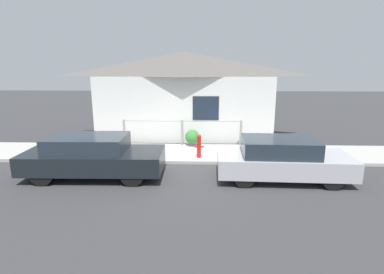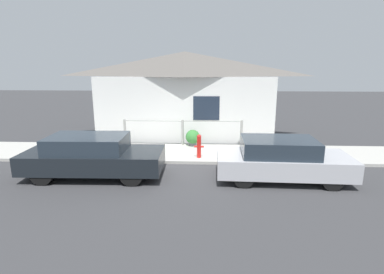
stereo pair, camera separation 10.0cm
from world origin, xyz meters
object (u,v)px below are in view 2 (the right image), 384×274
object	(u,v)px
fire_hydrant	(199,146)
potted_plant_near_hydrant	(193,137)
car_left	(93,156)
car_right	(282,159)

from	to	relation	value
fire_hydrant	potted_plant_near_hydrant	size ratio (longest dim) A/B	1.27
fire_hydrant	car_left	bearing A→B (deg)	-151.64
car_right	potted_plant_near_hydrant	distance (m)	4.33
car_left	car_right	xyz separation A→B (m)	(5.68, 0.00, -0.03)
potted_plant_near_hydrant	car_left	bearing A→B (deg)	-131.13
car_left	car_right	world-z (taller)	car_left
fire_hydrant	potted_plant_near_hydrant	bearing A→B (deg)	100.47
car_right	potted_plant_near_hydrant	size ratio (longest dim) A/B	5.88
car_left	car_right	bearing A→B (deg)	-1.32
car_left	fire_hydrant	size ratio (longest dim) A/B	4.96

